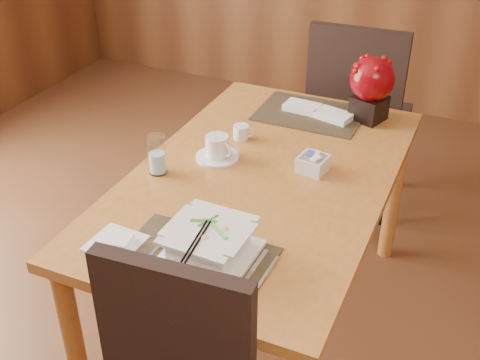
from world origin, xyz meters
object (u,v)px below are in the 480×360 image
at_px(sugar_caddy, 313,164).
at_px(far_chair, 357,109).
at_px(soup_setting, 209,243).
at_px(creamer_jug, 241,132).
at_px(dining_table, 262,196).
at_px(water_glass, 157,155).
at_px(bread_plate, 115,244).
at_px(coffee_cup, 217,149).
at_px(berry_decor, 372,85).

xyz_separation_m(sugar_caddy, far_chair, (-0.06, 0.94, -0.19)).
distance_m(soup_setting, creamer_jug, 0.76).
height_order(dining_table, creamer_jug, creamer_jug).
bearing_deg(water_glass, soup_setting, -43.06).
bearing_deg(bread_plate, coffee_cup, 85.10).
height_order(dining_table, soup_setting, soup_setting).
height_order(water_glass, creamer_jug, water_glass).
bearing_deg(soup_setting, far_chair, 89.22).
xyz_separation_m(soup_setting, creamer_jug, (-0.22, 0.73, -0.02)).
bearing_deg(soup_setting, creamer_jug, 108.39).
bearing_deg(far_chair, bread_plate, 75.66).
bearing_deg(sugar_caddy, dining_table, -149.45).
height_order(water_glass, berry_decor, berry_decor).
bearing_deg(soup_setting, sugar_caddy, 80.03).
height_order(coffee_cup, bread_plate, coffee_cup).
height_order(coffee_cup, creamer_jug, coffee_cup).
distance_m(creamer_jug, berry_decor, 0.59).
bearing_deg(far_chair, water_glass, 67.03).
distance_m(soup_setting, far_chair, 1.56).
height_order(creamer_jug, bread_plate, creamer_jug).
height_order(water_glass, bread_plate, water_glass).
bearing_deg(water_glass, creamer_jug, 65.23).
relative_size(sugar_caddy, far_chair, 0.10).
height_order(sugar_caddy, berry_decor, berry_decor).
height_order(soup_setting, berry_decor, berry_decor).
distance_m(dining_table, far_chair, 1.04).
relative_size(soup_setting, creamer_jug, 3.36).
bearing_deg(bread_plate, sugar_caddy, 58.20).
distance_m(soup_setting, coffee_cup, 0.60).
xyz_separation_m(coffee_cup, berry_decor, (0.44, 0.57, 0.12)).
relative_size(soup_setting, bread_plate, 1.75).
xyz_separation_m(dining_table, far_chair, (0.10, 1.03, -0.06)).
xyz_separation_m(dining_table, berry_decor, (0.24, 0.60, 0.25)).
bearing_deg(soup_setting, coffee_cup, 115.05).
bearing_deg(soup_setting, dining_table, 95.61).
xyz_separation_m(water_glass, sugar_caddy, (0.51, 0.24, -0.05)).
bearing_deg(creamer_jug, dining_table, -60.15).
distance_m(soup_setting, bread_plate, 0.30).
distance_m(berry_decor, bread_plate, 1.29).
xyz_separation_m(dining_table, soup_setting, (0.04, -0.51, 0.15)).
distance_m(dining_table, bread_plate, 0.64).
bearing_deg(bread_plate, soup_setting, 12.16).
bearing_deg(coffee_cup, berry_decor, 51.95).
bearing_deg(coffee_cup, soup_setting, -66.59).
xyz_separation_m(berry_decor, far_chair, (-0.14, 0.43, -0.32)).
distance_m(coffee_cup, far_chair, 1.06).
relative_size(berry_decor, bread_plate, 1.81).
height_order(dining_table, berry_decor, berry_decor).
xyz_separation_m(bread_plate, far_chair, (0.35, 1.60, -0.17)).
bearing_deg(coffee_cup, creamer_jug, 84.60).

